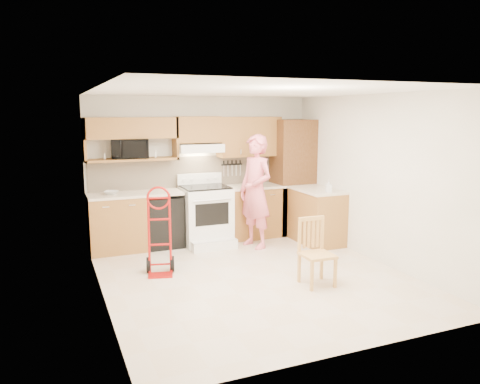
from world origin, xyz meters
TOP-DOWN VIEW (x-y plane):
  - floor at (0.00, 0.00)m, footprint 4.00×4.50m
  - ceiling at (0.00, 0.00)m, footprint 4.00×4.50m
  - wall_back at (0.00, 2.26)m, footprint 4.00×0.02m
  - wall_front at (0.00, -2.26)m, footprint 4.00×0.02m
  - wall_left at (-2.01, 0.00)m, footprint 0.02×4.50m
  - wall_right at (2.01, 0.00)m, footprint 0.02×4.50m
  - backsplash at (0.00, 2.23)m, footprint 3.92×0.03m
  - lower_cab_left at (-1.55, 1.95)m, footprint 0.90×0.60m
  - dishwasher at (-0.80, 1.95)m, footprint 0.60×0.60m
  - lower_cab_right at (0.83, 1.95)m, footprint 1.14×0.60m
  - countertop_left at (-1.25, 1.95)m, footprint 1.50×0.63m
  - countertop_right at (0.83, 1.95)m, footprint 1.14×0.63m
  - cab_return_right at (1.70, 1.15)m, footprint 0.60×1.00m
  - countertop_return at (1.70, 1.15)m, footprint 0.63×1.00m
  - pantry_tall at (1.65, 1.95)m, footprint 0.70×0.60m
  - upper_cab_left at (-1.25, 2.08)m, footprint 1.50×0.33m
  - upper_shelf_mw at (-1.25, 2.08)m, footprint 1.50×0.33m
  - upper_cab_center at (-0.12, 2.08)m, footprint 0.76×0.33m
  - upper_cab_right at (0.83, 2.08)m, footprint 1.14×0.33m
  - range_hood at (-0.12, 2.02)m, footprint 0.76×0.46m
  - knife_strip at (0.55, 2.21)m, footprint 0.40×0.05m
  - microwave at (-1.29, 2.08)m, footprint 0.61×0.44m
  - range at (-0.08, 1.77)m, footprint 0.80×1.05m
  - person at (0.62, 1.32)m, footprint 0.62×0.78m
  - hand_truck at (-1.17, 0.58)m, footprint 0.52×0.50m
  - dining_chair at (0.63, -0.61)m, footprint 0.41×0.44m
  - soap_bottle at (1.70, 0.81)m, footprint 0.11×0.11m
  - bowl at (-1.62, 1.95)m, footprint 0.29×0.29m

SIDE VIEW (x-z plane):
  - floor at x=0.00m, z-range -0.02..0.00m
  - dishwasher at x=-0.80m, z-range 0.00..0.85m
  - dining_chair at x=0.63m, z-range 0.00..0.88m
  - lower_cab_left at x=-1.55m, z-range 0.00..0.90m
  - lower_cab_right at x=0.83m, z-range 0.00..0.90m
  - cab_return_right at x=1.70m, z-range 0.00..0.90m
  - hand_truck at x=-1.17m, z-range 0.00..1.12m
  - range at x=-0.08m, z-range 0.00..1.18m
  - countertop_left at x=-1.25m, z-range 0.90..0.94m
  - countertop_right at x=0.83m, z-range 0.90..0.94m
  - countertop_return at x=1.70m, z-range 0.90..0.94m
  - person at x=0.62m, z-range 0.00..1.88m
  - bowl at x=-1.62m, z-range 0.94..0.99m
  - soap_bottle at x=1.70m, z-range 0.94..1.14m
  - pantry_tall at x=1.65m, z-range 0.00..2.10m
  - backsplash at x=0.00m, z-range 0.92..1.48m
  - knife_strip at x=0.55m, z-range 1.09..1.39m
  - wall_back at x=0.00m, z-range 0.00..2.50m
  - wall_front at x=0.00m, z-range 0.00..2.50m
  - wall_left at x=-2.01m, z-range 0.00..2.50m
  - wall_right at x=2.01m, z-range 0.00..2.50m
  - upper_shelf_mw at x=-1.25m, z-range 1.45..1.49m
  - range_hood at x=-0.12m, z-range 1.56..1.70m
  - microwave at x=-1.29m, z-range 1.49..1.81m
  - upper_cab_right at x=0.83m, z-range 1.45..2.15m
  - upper_cab_center at x=-0.12m, z-range 1.72..2.16m
  - upper_cab_left at x=-1.25m, z-range 1.81..2.15m
  - ceiling at x=0.00m, z-range 2.50..2.52m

